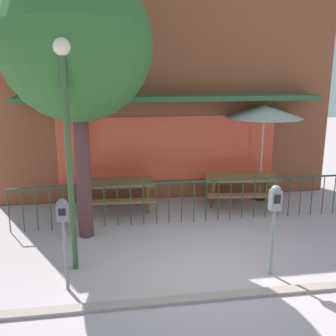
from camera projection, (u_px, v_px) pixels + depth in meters
ground at (205, 269)px, 6.87m from camera, size 40.00×40.00×0.00m
pub_storefront at (168, 97)px, 10.26m from camera, size 8.83×1.31×5.37m
patio_fence_front at (182, 195)px, 8.81m from camera, size 7.44×0.04×0.97m
picnic_table_left at (116, 187)px, 9.51m from camera, size 1.86×1.43×0.79m
picnic_table_right at (241, 182)px, 9.94m from camera, size 1.96×1.58×0.79m
patio_umbrella at (264, 112)px, 10.02m from camera, size 1.95×1.95×2.51m
parking_meter_near at (63, 220)px, 5.96m from camera, size 0.18×0.17×1.51m
parking_meter_far at (275, 207)px, 6.41m from camera, size 0.18×0.17×1.58m
street_tree at (77, 46)px, 7.32m from camera, size 2.87×2.87×5.26m
street_lamp at (67, 125)px, 6.28m from camera, size 0.28×0.28×3.86m
curb_edge at (219, 298)px, 6.01m from camera, size 12.36×0.20×0.11m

